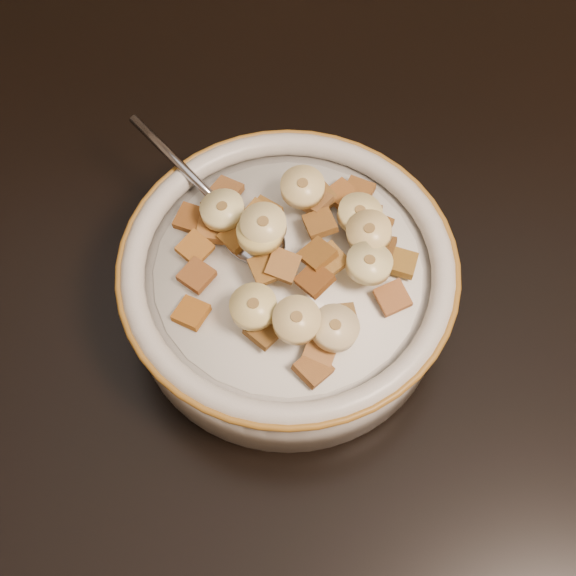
{
  "coord_description": "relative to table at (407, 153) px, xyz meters",
  "views": [
    {
      "loc": [
        -0.11,
        -0.44,
        1.29
      ],
      "look_at": [
        -0.1,
        -0.16,
        0.78
      ],
      "focal_mm": 50.0,
      "sensor_mm": 36.0,
      "label": 1
    }
  ],
  "objects": [
    {
      "name": "banana_slice_8",
      "position": [
        -0.09,
        -0.11,
        0.1
      ],
      "size": [
        0.04,
        0.04,
        0.01
      ],
      "primitive_type": "cylinder",
      "rotation": [
        -0.08,
        -0.03,
        2.58
      ],
      "color": "#DCBB79",
      "rests_on": "milk"
    },
    {
      "name": "cereal_square_12",
      "position": [
        -0.08,
        -0.13,
        0.09
      ],
      "size": [
        0.03,
        0.03,
        0.01
      ],
      "primitive_type": "cube",
      "rotation": [
        -0.11,
        0.14,
        1.88
      ],
      "color": "brown",
      "rests_on": "milk"
    },
    {
      "name": "cereal_square_7",
      "position": [
        -0.09,
        -0.16,
        0.1
      ],
      "size": [
        0.03,
        0.03,
        0.01
      ],
      "primitive_type": "cube",
      "rotation": [
        -0.24,
        -0.11,
        0.72
      ],
      "color": "brown",
      "rests_on": "milk"
    },
    {
      "name": "cereal_square_28",
      "position": [
        -0.17,
        -0.15,
        0.08
      ],
      "size": [
        0.03,
        0.03,
        0.01
      ],
      "primitive_type": "cube",
      "rotation": [
        0.18,
        -0.07,
        0.87
      ],
      "color": "brown",
      "rests_on": "milk"
    },
    {
      "name": "cereal_square_14",
      "position": [
        -0.03,
        -0.19,
        0.08
      ],
      "size": [
        0.03,
        0.03,
        0.01
      ],
      "primitive_type": "cube",
      "rotation": [
        0.14,
        -0.11,
        0.41
      ],
      "color": "brown",
      "rests_on": "milk"
    },
    {
      "name": "spoon",
      "position": [
        -0.13,
        -0.14,
        0.08
      ],
      "size": [
        0.07,
        0.07,
        0.01
      ],
      "primitive_type": "ellipsoid",
      "rotation": [
        0.0,
        0.0,
        3.91
      ],
      "color": "#9196A3",
      "rests_on": "cereal_bowl"
    },
    {
      "name": "cereal_square_23",
      "position": [
        -0.05,
        -0.14,
        0.08
      ],
      "size": [
        0.02,
        0.02,
        0.01
      ],
      "primitive_type": "cube",
      "rotation": [
        0.15,
        0.04,
        0.22
      ],
      "color": "#673311",
      "rests_on": "milk"
    },
    {
      "name": "cereal_square_20",
      "position": [
        -0.09,
        -0.11,
        0.09
      ],
      "size": [
        0.03,
        0.03,
        0.01
      ],
      "primitive_type": "cube",
      "rotation": [
        -0.17,
        0.1,
        0.89
      ],
      "color": "brown",
      "rests_on": "milk"
    },
    {
      "name": "cereal_square_2",
      "position": [
        -0.04,
        -0.15,
        0.08
      ],
      "size": [
        0.03,
        0.02,
        0.01
      ],
      "primitive_type": "cube",
      "rotation": [
        -0.11,
        -0.05,
        1.3
      ],
      "color": "brown",
      "rests_on": "milk"
    },
    {
      "name": "cereal_square_16",
      "position": [
        -0.12,
        -0.14,
        0.09
      ],
      "size": [
        0.03,
        0.03,
        0.01
      ],
      "primitive_type": "cube",
      "rotation": [
        0.07,
        -0.03,
        0.32
      ],
      "color": "#945429",
      "rests_on": "milk"
    },
    {
      "name": "cereal_square_24",
      "position": [
        -0.08,
        -0.16,
        0.09
      ],
      "size": [
        0.03,
        0.03,
        0.01
      ],
      "primitive_type": "cube",
      "rotation": [
        0.08,
        0.02,
        0.68
      ],
      "color": "olive",
      "rests_on": "milk"
    },
    {
      "name": "cereal_square_17",
      "position": [
        -0.09,
        -0.18,
        0.09
      ],
      "size": [
        0.03,
        0.03,
        0.01
      ],
      "primitive_type": "cube",
      "rotation": [
        -0.17,
        -0.16,
        0.76
      ],
      "color": "brown",
      "rests_on": "milk"
    },
    {
      "name": "banana_slice_9",
      "position": [
        -0.05,
        -0.13,
        0.09
      ],
      "size": [
        0.04,
        0.03,
        0.01
      ],
      "primitive_type": "cylinder",
      "rotation": [
        -0.01,
        0.1,
        0.12
      ],
      "color": "#FFE89E",
      "rests_on": "milk"
    },
    {
      "name": "cereal_square_22",
      "position": [
        -0.07,
        -0.2,
        0.08
      ],
      "size": [
        0.02,
        0.02,
        0.01
      ],
      "primitive_type": "cube",
      "rotation": [
        0.01,
        0.16,
        0.19
      ],
      "color": "brown",
      "rests_on": "milk"
    },
    {
      "name": "banana_slice_6",
      "position": [
        -0.07,
        -0.21,
        0.09
      ],
      "size": [
        0.04,
        0.04,
        0.02
      ],
      "primitive_type": "cylinder",
      "rotation": [
        0.09,
        -0.12,
        2.41
      ],
      "color": "beige",
      "rests_on": "milk"
    },
    {
      "name": "cereal_square_30",
      "position": [
        -0.15,
        -0.1,
        0.08
      ],
      "size": [
        0.03,
        0.03,
        0.01
      ],
      "primitive_type": "cube",
      "rotation": [
        -0.07,
        0.13,
        1.05
      ],
      "color": "brown",
      "rests_on": "milk"
    },
    {
      "name": "cereal_bowl",
      "position": [
        -0.1,
        -0.16,
        0.05
      ],
      "size": [
        0.23,
        0.23,
        0.05
      ],
      "primitive_type": "cylinder",
      "color": "beige",
      "rests_on": "table"
    },
    {
      "name": "cereal_square_10",
      "position": [
        -0.12,
        -0.21,
        0.08
      ],
      "size": [
        0.03,
        0.03,
        0.01
      ],
      "primitive_type": "cube",
      "rotation": [
        0.06,
        0.13,
        0.87
      ],
      "color": "brown",
      "rests_on": "milk"
    },
    {
      "name": "banana_slice_7",
      "position": [
        -0.05,
        -0.17,
        0.1
      ],
      "size": [
        0.04,
        0.04,
        0.01
      ],
      "primitive_type": "cylinder",
      "rotation": [
        0.12,
        0.07,
        2.11
      ],
      "color": "beige",
      "rests_on": "milk"
    },
    {
      "name": "cereal_square_13",
      "position": [
        -0.13,
        -0.13,
        0.09
      ],
      "size": [
        0.03,
        0.03,
        0.01
      ],
      "primitive_type": "cube",
      "rotation": [
        0.02,
        -0.08,
        0.93
      ],
      "color": "brown",
      "rests_on": "milk"
    },
    {
      "name": "banana_slice_0",
      "position": [
        -0.13,
        -0.2,
        0.1
      ],
      "size": [
        0.04,
        0.04,
        0.01
      ],
      "primitive_type": "cylinder",
      "rotation": [
        -0.05,
        0.07,
        2.68
      ],
      "color": "#FAD67D",
      "rests_on": "milk"
    },
    {
      "name": "cereal_square_9",
      "position": [
        -0.04,
        -0.13,
        0.08
      ],
      "size": [
        0.03,
        0.03,
        0.01
      ],
      "primitive_type": "cube",
      "rotation": [
        0.01,
        -0.03,
        1.11
      ],
      "color": "brown",
      "rests_on": "milk"
    },
    {
      "name": "table",
      "position": [
        0.0,
        0.0,
        0.0
      ],
      "size": [
        1.41,
        0.91,
        0.04
      ],
      "primitive_type": "cube",
      "rotation": [
        0.0,
        0.0,
        0.01
      ],
      "color": "black",
      "rests_on": "floor"
    },
    {
      "name": "cereal_square_27",
      "position": [
        -0.09,
        -0.23,
        0.08
      ],
      "size": [
        0.03,
        0.03,
        0.01
      ],
      "primitive_type": "cube",
      "rotation": [
        0.16,
        -0.01,
        1.21
      ],
      "color": "brown",
      "rests_on": "milk"
    },
    {
      "name": "cereal_square_6",
      "position": [
        -0.08,
        -0.11,
        0.08
      ],
      "size": [
        0.03,
        0.03,
        0.01
      ],
      "primitive_type": "cube",
      "rotation": [
        0.07,
        -0.11,
        2.24
      ],
      "color": "brown",
      "rests_on": "milk"
    },
    {
      "name": "cereal_square_15",
      "position": [
        -0.12,
        -0.12,
        0.09
      ],
      "size": [
        0.03,
        0.03,
        0.01
      ],
      "primitive_type": "cube",
      "rotation": [
        -0.06,
        -0.07,
        0.94
      ],
      "color": "brown",
      "rests_on": "milk"
    },
    {
      "name": "cereal_square_29",
      "position": [
        -0.12,
        -0.17,
        0.09
      ],
      "size": [
        0.03,
        0.03,
        0.01
      ],
      "primitive_type": "cube",
      "rotation": [
        0.17,
        -0.08,
        0.39
      ],
      "color": "#986622",
      "rests_on": "milk"
    },
    {
      "name": "cereal_square_25",
      "position": [
        -0.14,
        -0.14,
        0.09
      ],
      "size": [
        0.03,
        0.03,
        0.01
      ],
      "primitive_type": "cube",
      "rotation": [
        -0.18,
        0.15,
        2.32
      ],
      "color": "#9D5D21",
      "rests_on": "milk"
    },
    {
      "name": "cereal_square_8",
      "position": [
        -0.05,
        -0.1,
        0.08
      ],
      "size": [
        0.03,
        0.03,
        0.01
      ],
      "primitive_type": "cube",
      "rotation": [
        -0.01,
        0.04,
        2.68
      ],
      "color": "#955624",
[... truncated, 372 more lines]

